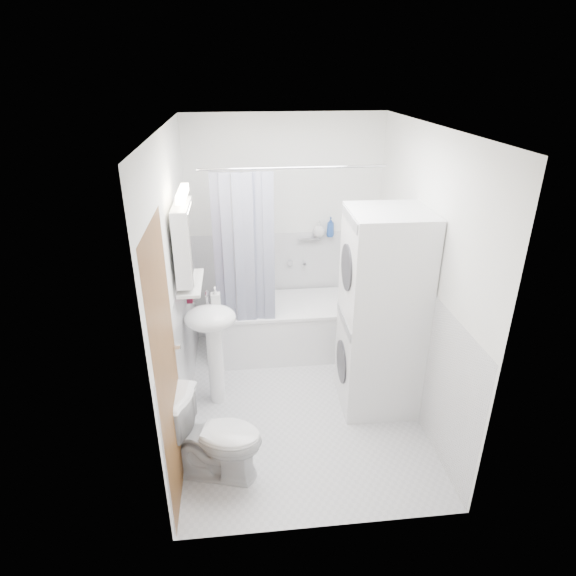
{
  "coord_description": "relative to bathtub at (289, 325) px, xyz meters",
  "views": [
    {
      "loc": [
        -0.49,
        -3.5,
        2.79
      ],
      "look_at": [
        -0.09,
        0.15,
        1.09
      ],
      "focal_mm": 30.0,
      "sensor_mm": 36.0,
      "label": 1
    }
  ],
  "objects": [
    {
      "name": "floor",
      "position": [
        0.0,
        -0.92,
        -0.31
      ],
      "size": [
        2.6,
        2.6,
        0.0
      ],
      "primitive_type": "plane",
      "color": "silver",
      "rests_on": "ground"
    },
    {
      "name": "room_walls",
      "position": [
        0.0,
        -0.92,
        1.18
      ],
      "size": [
        2.6,
        2.6,
        2.6
      ],
      "color": "white",
      "rests_on": "ground"
    },
    {
      "name": "wainscot",
      "position": [
        0.0,
        -0.63,
        0.29
      ],
      "size": [
        1.98,
        2.58,
        2.58
      ],
      "color": "white",
      "rests_on": "ground"
    },
    {
      "name": "door",
      "position": [
        -0.95,
        -1.47,
        0.69
      ],
      "size": [
        0.05,
        2.0,
        2.0
      ],
      "color": "brown",
      "rests_on": "ground"
    },
    {
      "name": "bathtub",
      "position": [
        0.0,
        0.0,
        0.0
      ],
      "size": [
        1.46,
        0.69,
        0.56
      ],
      "color": "white",
      "rests_on": "ground"
    },
    {
      "name": "tub_spout",
      "position": [
        0.2,
        0.33,
        0.57
      ],
      "size": [
        0.04,
        0.12,
        0.04
      ],
      "primitive_type": "cylinder",
      "rotation": [
        1.57,
        0.0,
        0.0
      ],
      "color": "silver",
      "rests_on": "room_walls"
    },
    {
      "name": "curtain_rod",
      "position": [
        -0.0,
        -0.28,
        1.69
      ],
      "size": [
        1.64,
        0.02,
        0.02
      ],
      "primitive_type": "cylinder",
      "rotation": [
        0.0,
        1.57,
        0.0
      ],
      "color": "silver",
      "rests_on": "room_walls"
    },
    {
      "name": "shower_curtain",
      "position": [
        -0.44,
        -0.28,
        0.94
      ],
      "size": [
        0.55,
        0.02,
        1.45
      ],
      "color": "#141C46",
      "rests_on": "curtain_rod"
    },
    {
      "name": "sink",
      "position": [
        -0.75,
        -0.78,
        0.4
      ],
      "size": [
        0.44,
        0.37,
        1.04
      ],
      "color": "white",
      "rests_on": "ground"
    },
    {
      "name": "medicine_cabinet",
      "position": [
        -0.9,
        -0.82,
        1.26
      ],
      "size": [
        0.13,
        0.5,
        0.71
      ],
      "color": "white",
      "rests_on": "room_walls"
    },
    {
      "name": "shelf",
      "position": [
        -0.89,
        -0.82,
        0.89
      ],
      "size": [
        0.18,
        0.54,
        0.02
      ],
      "primitive_type": "cube",
      "color": "silver",
      "rests_on": "room_walls"
    },
    {
      "name": "shower_caddy",
      "position": [
        0.25,
        0.32,
        0.84
      ],
      "size": [
        0.22,
        0.06,
        0.02
      ],
      "primitive_type": "cube",
      "color": "silver",
      "rests_on": "room_walls"
    },
    {
      "name": "towel",
      "position": [
        -0.94,
        -0.43,
        1.01
      ],
      "size": [
        0.07,
        0.34,
        0.82
      ],
      "color": "#590F24",
      "rests_on": "room_walls"
    },
    {
      "name": "washer_dryer",
      "position": [
        0.68,
        -0.94,
        0.59
      ],
      "size": [
        0.66,
        0.64,
        1.79
      ],
      "rotation": [
        0.0,
        0.0,
        -0.02
      ],
      "color": "white",
      "rests_on": "ground"
    },
    {
      "name": "toilet",
      "position": [
        -0.72,
        -1.66,
        0.04
      ],
      "size": [
        0.78,
        0.57,
        0.68
      ],
      "primitive_type": "imported",
      "rotation": [
        0.0,
        0.0,
        1.29
      ],
      "color": "white",
      "rests_on": "ground"
    },
    {
      "name": "soap_pump",
      "position": [
        -0.71,
        -0.67,
        0.64
      ],
      "size": [
        0.08,
        0.17,
        0.08
      ],
      "primitive_type": "imported",
      "color": "gray",
      "rests_on": "sink"
    },
    {
      "name": "shelf_bottle",
      "position": [
        -0.89,
        -0.97,
        0.94
      ],
      "size": [
        0.07,
        0.18,
        0.07
      ],
      "primitive_type": "imported",
      "color": "gray",
      "rests_on": "shelf"
    },
    {
      "name": "shelf_cup",
      "position": [
        -0.89,
        -0.7,
        0.96
      ],
      "size": [
        0.1,
        0.09,
        0.1
      ],
      "primitive_type": "imported",
      "color": "gray",
      "rests_on": "shelf"
    },
    {
      "name": "shampoo_a",
      "position": [
        0.35,
        0.32,
        0.92
      ],
      "size": [
        0.13,
        0.17,
        0.13
      ],
      "primitive_type": "imported",
      "color": "gray",
      "rests_on": "shower_caddy"
    },
    {
      "name": "shampoo_b",
      "position": [
        0.47,
        0.32,
        0.89
      ],
      "size": [
        0.08,
        0.21,
        0.08
      ],
      "primitive_type": "imported",
      "color": "#244892",
      "rests_on": "shower_caddy"
    }
  ]
}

